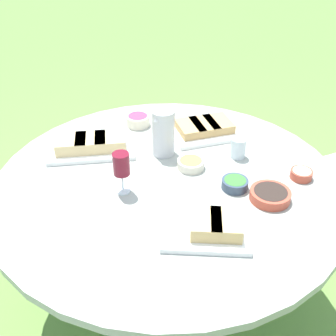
% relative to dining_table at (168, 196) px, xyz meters
% --- Properties ---
extents(ground_plane, '(40.00, 40.00, 0.00)m').
position_rel_dining_table_xyz_m(ground_plane, '(0.00, 0.00, -0.68)').
color(ground_plane, '#668E42').
extents(dining_table, '(1.48, 1.48, 0.76)m').
position_rel_dining_table_xyz_m(dining_table, '(0.00, 0.00, 0.00)').
color(dining_table, '#4C4C51').
rests_on(dining_table, ground_plane).
extents(water_pitcher, '(0.11, 0.10, 0.22)m').
position_rel_dining_table_xyz_m(water_pitcher, '(-0.16, -0.14, 0.20)').
color(water_pitcher, silver).
rests_on(water_pitcher, dining_table).
extents(wine_glass, '(0.07, 0.07, 0.18)m').
position_rel_dining_table_xyz_m(wine_glass, '(0.17, -0.10, 0.21)').
color(wine_glass, silver).
rests_on(wine_glass, dining_table).
extents(platter_bread_main, '(0.35, 0.38, 0.07)m').
position_rel_dining_table_xyz_m(platter_bread_main, '(0.17, 0.32, 0.12)').
color(platter_bread_main, white).
rests_on(platter_bread_main, dining_table).
extents(platter_charcuterie, '(0.43, 0.43, 0.08)m').
position_rel_dining_table_xyz_m(platter_charcuterie, '(0.04, -0.42, 0.12)').
color(platter_charcuterie, white).
rests_on(platter_charcuterie, dining_table).
extents(platter_sandwich_side, '(0.42, 0.40, 0.06)m').
position_rel_dining_table_xyz_m(platter_sandwich_side, '(-0.43, -0.09, 0.11)').
color(platter_sandwich_side, white).
rests_on(platter_sandwich_side, dining_table).
extents(bowl_fries, '(0.12, 0.12, 0.04)m').
position_rel_dining_table_xyz_m(bowl_fries, '(-0.13, 0.03, 0.11)').
color(bowl_fries, beige).
rests_on(bowl_fries, dining_table).
extents(bowl_salad, '(0.11, 0.11, 0.04)m').
position_rel_dining_table_xyz_m(bowl_salad, '(-0.12, 0.26, 0.11)').
color(bowl_salad, '#334256').
rests_on(bowl_salad, dining_table).
extents(bowl_olives, '(0.16, 0.16, 0.04)m').
position_rel_dining_table_xyz_m(bowl_olives, '(-0.14, 0.40, 0.11)').
color(bowl_olives, '#B74733').
rests_on(bowl_olives, dining_table).
extents(bowl_dip_red, '(0.12, 0.12, 0.06)m').
position_rel_dining_table_xyz_m(bowl_dip_red, '(-0.29, -0.41, 0.12)').
color(bowl_dip_red, beige).
rests_on(bowl_dip_red, dining_table).
extents(bowl_dip_cream, '(0.09, 0.09, 0.04)m').
position_rel_dining_table_xyz_m(bowl_dip_cream, '(-0.35, 0.45, 0.11)').
color(bowl_dip_cream, '#B74733').
rests_on(bowl_dip_cream, dining_table).
extents(cup_water_near, '(0.07, 0.07, 0.10)m').
position_rel_dining_table_xyz_m(cup_water_near, '(-0.34, 0.15, 0.13)').
color(cup_water_near, silver).
rests_on(cup_water_near, dining_table).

